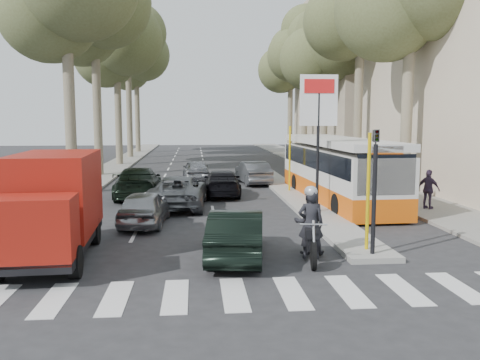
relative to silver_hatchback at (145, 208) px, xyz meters
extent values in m
plane|color=#28282B|center=(3.50, -3.65, -0.65)|extent=(120.00, 120.00, 0.00)
cube|color=gray|center=(12.10, 21.35, -0.59)|extent=(3.20, 70.00, 0.12)
cube|color=gray|center=(-4.50, 24.35, -0.59)|extent=(2.40, 64.00, 0.12)
cube|color=gray|center=(6.75, 7.35, -0.57)|extent=(1.50, 26.00, 0.16)
cube|color=#B7A88E|center=(19.00, 30.35, 7.35)|extent=(11.00, 20.00, 16.00)
cylinder|color=yellow|center=(6.75, -4.65, 1.10)|extent=(0.10, 0.10, 3.50)
cylinder|color=yellow|center=(6.75, 1.35, 1.10)|extent=(0.10, 0.10, 3.50)
cylinder|color=yellow|center=(6.75, 7.35, 1.10)|extent=(0.10, 0.10, 3.50)
cylinder|color=black|center=(6.75, 1.35, 1.95)|extent=(0.12, 0.12, 5.20)
cube|color=white|center=(6.75, 1.35, 3.95)|extent=(1.50, 0.10, 2.00)
cube|color=red|center=(6.75, 1.29, 4.50)|extent=(1.20, 0.02, 0.55)
cylinder|color=black|center=(6.75, -5.15, 0.95)|extent=(0.12, 0.12, 3.20)
imported|color=black|center=(6.75, -5.15, 2.45)|extent=(0.16, 0.41, 1.00)
cylinder|color=#6B604C|center=(-4.50, 8.35, 3.55)|extent=(0.56, 0.56, 8.40)
sphere|color=#4E522E|center=(-5.50, 8.95, 8.65)|extent=(5.20, 5.20, 5.20)
cylinder|color=#6B604C|center=(-4.60, 16.35, 3.83)|extent=(0.56, 0.56, 8.96)
sphere|color=#4E522E|center=(-5.60, 16.95, 9.27)|extent=(5.20, 5.20, 5.20)
sphere|color=#4E522E|center=(-3.70, 15.55, 10.55)|extent=(5.80, 5.80, 5.80)
cylinder|color=#6B604C|center=(-4.40, 24.35, 3.41)|extent=(0.56, 0.56, 8.12)
sphere|color=#4E522E|center=(-5.40, 24.95, 8.34)|extent=(5.20, 5.20, 5.20)
sphere|color=#4E522E|center=(-3.50, 23.55, 9.50)|extent=(5.80, 5.80, 5.80)
sphere|color=#4E522E|center=(-4.20, 25.45, 10.66)|extent=(4.80, 4.80, 4.80)
cylinder|color=#6B604C|center=(-4.50, 32.35, 4.11)|extent=(0.56, 0.56, 9.52)
sphere|color=#4E522E|center=(-5.50, 32.95, 9.89)|extent=(5.20, 5.20, 5.20)
sphere|color=#4E522E|center=(-3.60, 31.55, 11.25)|extent=(5.80, 5.80, 5.80)
sphere|color=#4E522E|center=(-4.30, 33.45, 12.61)|extent=(4.80, 4.80, 4.80)
cylinder|color=#6B604C|center=(-4.60, 40.35, 3.69)|extent=(0.56, 0.56, 8.68)
sphere|color=#4E522E|center=(-5.60, 40.95, 8.96)|extent=(5.20, 5.20, 5.20)
sphere|color=#4E522E|center=(-3.70, 39.55, 10.20)|extent=(5.80, 5.80, 5.80)
sphere|color=#4E522E|center=(-4.40, 41.45, 11.44)|extent=(4.80, 4.80, 4.80)
cylinder|color=#6B604C|center=(12.50, 6.35, 3.55)|extent=(0.56, 0.56, 8.40)
sphere|color=#4E522E|center=(11.50, 6.95, 8.65)|extent=(5.20, 5.20, 5.20)
cylinder|color=#6B604C|center=(12.60, 14.35, 3.97)|extent=(0.56, 0.56, 9.24)
sphere|color=#4E522E|center=(11.60, 14.95, 9.58)|extent=(5.20, 5.20, 5.20)
cylinder|color=#6B604C|center=(12.40, 22.35, 3.27)|extent=(0.56, 0.56, 7.84)
sphere|color=#4E522E|center=(11.40, 22.95, 8.03)|extent=(5.20, 5.20, 5.20)
sphere|color=#4E522E|center=(13.30, 21.55, 9.15)|extent=(5.80, 5.80, 5.80)
sphere|color=#4E522E|center=(12.60, 23.45, 10.27)|extent=(4.80, 4.80, 4.80)
cylinder|color=#6B604C|center=(12.50, 30.35, 3.83)|extent=(0.56, 0.56, 8.96)
sphere|color=#4E522E|center=(11.50, 30.95, 9.27)|extent=(5.20, 5.20, 5.20)
sphere|color=#4E522E|center=(13.40, 29.55, 10.55)|extent=(5.80, 5.80, 5.80)
sphere|color=#4E522E|center=(12.70, 31.45, 11.83)|extent=(4.80, 4.80, 4.80)
cylinder|color=#6B604C|center=(12.60, 38.35, 3.55)|extent=(0.56, 0.56, 8.40)
sphere|color=#4E522E|center=(11.60, 38.95, 8.65)|extent=(5.20, 5.20, 5.20)
sphere|color=#4E522E|center=(13.50, 37.55, 9.85)|extent=(5.80, 5.80, 5.80)
sphere|color=#4E522E|center=(12.80, 39.45, 11.05)|extent=(4.80, 4.80, 4.80)
imported|color=gray|center=(0.00, 0.00, 0.00)|extent=(1.83, 3.93, 1.30)
imported|color=black|center=(3.00, -4.65, 0.04)|extent=(1.98, 4.33, 1.37)
imported|color=#52555A|center=(1.13, 3.67, 0.05)|extent=(2.64, 5.18, 1.40)
imported|color=black|center=(3.21, 6.91, 0.00)|extent=(1.95, 4.52, 1.30)
imported|color=gray|center=(1.92, 13.21, 0.01)|extent=(1.81, 4.00, 1.33)
imported|color=#4F5257|center=(5.30, 11.35, 0.03)|extent=(1.92, 4.27, 1.36)
imported|color=black|center=(-0.94, 6.56, 0.11)|extent=(2.28, 5.29, 1.52)
cube|color=black|center=(-2.09, -4.40, -0.15)|extent=(2.29, 5.55, 0.23)
cylinder|color=black|center=(-1.09, -6.16, -0.24)|extent=(0.32, 0.83, 0.82)
cylinder|color=black|center=(-3.09, -2.82, -0.24)|extent=(0.32, 0.83, 0.82)
cylinder|color=black|center=(-1.27, -2.72, -0.24)|extent=(0.32, 0.83, 0.82)
cube|color=maroon|center=(-1.98, -6.49, 0.67)|extent=(2.06, 1.38, 1.54)
cube|color=black|center=(-1.95, -7.07, 0.85)|extent=(1.82, 0.17, 0.82)
cube|color=maroon|center=(-2.13, -3.67, 1.12)|extent=(2.29, 3.92, 2.27)
cube|color=#DE570C|center=(8.49, 4.67, -0.11)|extent=(2.90, 11.48, 0.89)
cube|color=silver|center=(8.49, 4.67, 1.08)|extent=(2.90, 11.48, 1.49)
cube|color=black|center=(8.49, 4.67, 1.38)|extent=(2.90, 11.02, 0.84)
cube|color=silver|center=(8.49, 4.67, 2.17)|extent=(2.90, 11.48, 0.30)
cube|color=black|center=(8.69, -1.00, 1.23)|extent=(2.18, 0.14, 1.49)
cube|color=#DE570C|center=(8.69, -1.00, 2.10)|extent=(1.19, 0.10, 0.32)
cylinder|color=black|center=(7.50, 0.98, -0.21)|extent=(0.31, 0.96, 0.95)
cylinder|color=black|center=(9.74, 1.07, -0.21)|extent=(0.31, 0.96, 0.95)
cylinder|color=black|center=(7.24, 8.04, -0.21)|extent=(0.31, 0.96, 0.95)
cylinder|color=black|center=(9.48, 8.13, -0.21)|extent=(0.31, 0.96, 0.95)
cylinder|color=black|center=(4.88, -6.00, -0.28)|extent=(0.21, 0.74, 0.73)
cylinder|color=black|center=(5.12, -4.30, -0.28)|extent=(0.21, 0.74, 0.73)
cylinder|color=silver|center=(4.89, -5.92, 0.15)|extent=(0.13, 0.46, 0.92)
cube|color=black|center=(5.01, -5.09, -0.14)|extent=(0.37, 0.88, 0.34)
cube|color=black|center=(4.98, -5.32, 0.17)|extent=(0.41, 0.56, 0.25)
cube|color=black|center=(5.05, -4.75, 0.10)|extent=(0.42, 0.78, 0.14)
cylinder|color=silver|center=(4.90, -5.85, 0.52)|extent=(0.71, 0.14, 0.05)
imported|color=black|center=(5.01, -5.09, 0.37)|extent=(0.76, 0.55, 1.92)
imported|color=black|center=(5.07, -4.64, 0.31)|extent=(0.93, 0.60, 1.80)
sphere|color=#B2B2B7|center=(5.00, -5.15, 1.27)|extent=(0.32, 0.32, 0.32)
sphere|color=#B2B2B7|center=(5.07, -4.67, 1.20)|extent=(0.32, 0.32, 0.32)
imported|color=#3C2D44|center=(11.58, 1.69, 0.30)|extent=(0.97, 1.06, 1.66)
imported|color=brown|center=(12.49, 6.97, 0.38)|extent=(1.28, 0.88, 1.82)
camera|label=1|loc=(1.86, -18.52, 3.25)|focal=38.00mm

